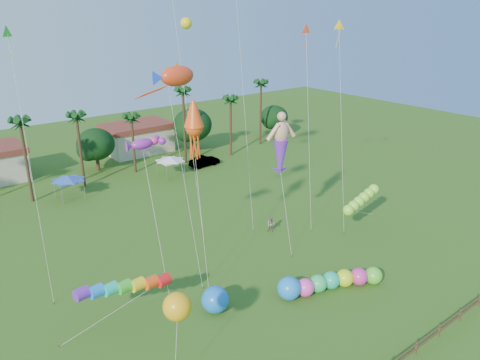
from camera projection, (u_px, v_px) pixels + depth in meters
ground at (322, 328)px, 35.33m from camera, size 160.00×160.00×0.00m
tree_line at (115, 141)px, 68.25m from camera, size 69.46×8.91×11.00m
buildings_row at (58, 155)px, 69.60m from camera, size 35.00×7.00×4.00m
tent_row at (70, 179)px, 57.60m from camera, size 31.00×4.00×0.60m
car_b at (205, 161)px, 70.68m from camera, size 4.79×1.80×1.56m
spectator_b at (271, 224)px, 50.00m from camera, size 1.02×1.08×1.77m
caterpillar_inflatable at (326, 282)px, 39.64m from camera, size 9.42×4.96×1.98m
blue_ball at (215, 300)px, 36.84m from camera, size 2.18×2.18×2.18m
rainbow_tube at (143, 288)px, 35.13m from camera, size 9.82×1.80×3.40m
green_worm at (348, 210)px, 48.35m from camera, size 9.98×2.13×3.66m
orange_ball_kite at (177, 307)px, 28.70m from camera, size 1.85×1.83×6.41m
merman_kite at (281, 148)px, 44.46m from camera, size 2.93×4.31×13.09m
fish_kite at (177, 76)px, 37.62m from camera, size 4.68×5.60×18.45m
squid_kite at (194, 128)px, 37.18m from camera, size 2.10×4.19×16.00m
lobster_kite at (142, 144)px, 37.31m from camera, size 3.42×5.71×13.11m
delta_kite_red at (306, 33)px, 46.66m from camera, size 2.06×3.76×21.20m
delta_kite_yellow at (339, 30)px, 46.69m from camera, size 2.34×4.50×21.57m
delta_kite_green at (8, 40)px, 34.17m from camera, size 1.34×4.33×21.55m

